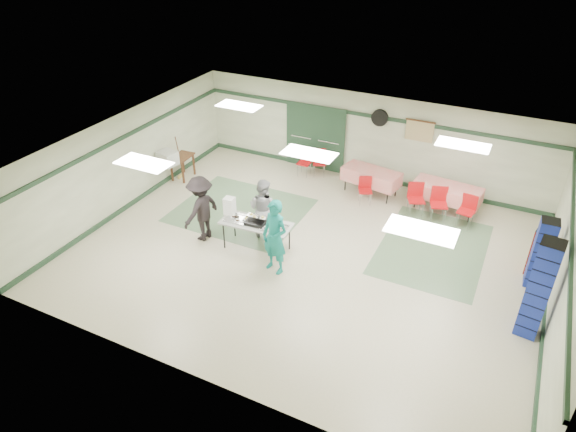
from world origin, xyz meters
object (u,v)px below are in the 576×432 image
at_px(dining_table_b, 371,176).
at_px(office_printer, 168,158).
at_px(chair_b, 416,195).
at_px(printer_table, 182,160).
at_px(crate_stack_blue_a, 541,254).
at_px(crate_stack_red, 539,253).
at_px(serving_table, 256,225).
at_px(volunteer_teal, 275,237).
at_px(chair_c, 468,207).
at_px(chair_loose_b, 305,160).
at_px(volunteer_dark, 201,209).
at_px(chair_d, 365,187).
at_px(dining_table_a, 447,192).
at_px(broom, 180,156).
at_px(crate_stack_blue_b, 539,290).
at_px(chair_loose_a, 319,159).
at_px(volunteer_grey, 263,208).
at_px(chair_a, 439,200).

xyz_separation_m(dining_table_b, office_printer, (-5.61, -2.28, 0.38)).
height_order(chair_b, printer_table, chair_b).
xyz_separation_m(crate_stack_blue_a, crate_stack_red, (0.00, 0.45, -0.26)).
distance_m(serving_table, crate_stack_red, 6.64).
bearing_deg(volunteer_teal, crate_stack_blue_a, 35.27).
bearing_deg(chair_c, dining_table_b, 177.07).
height_order(volunteer_teal, chair_loose_b, volunteer_teal).
distance_m(volunteer_teal, volunteer_dark, 2.32).
relative_size(dining_table_b, crate_stack_red, 1.48).
bearing_deg(chair_d, dining_table_a, -10.06).
height_order(dining_table_b, broom, broom).
xyz_separation_m(dining_table_a, office_printer, (-7.81, -2.28, 0.38)).
xyz_separation_m(volunteer_teal, crate_stack_blue_b, (5.52, 0.40, 0.18)).
bearing_deg(volunteer_dark, broom, -126.06).
bearing_deg(chair_loose_a, chair_b, -40.87).
height_order(volunteer_dark, chair_c, volunteer_dark).
relative_size(volunteer_grey, crate_stack_blue_b, 0.73).
xyz_separation_m(volunteer_dark, chair_d, (3.13, 3.60, -0.39)).
bearing_deg(crate_stack_red, chair_d, 162.75).
bearing_deg(dining_table_b, volunteer_dark, -116.80).
bearing_deg(serving_table, volunteer_grey, 98.86).
bearing_deg(dining_table_b, chair_loose_b, -177.20).
bearing_deg(crate_stack_blue_a, volunteer_teal, -159.20).
distance_m(dining_table_b, crate_stack_blue_a, 5.32).
relative_size(volunteer_dark, chair_b, 1.90).
height_order(crate_stack_red, office_printer, crate_stack_red).
relative_size(office_printer, broom, 0.38).
xyz_separation_m(chair_a, chair_c, (0.76, -0.00, -0.04)).
height_order(chair_loose_a, chair_loose_b, chair_loose_a).
relative_size(crate_stack_blue_a, broom, 1.24).
bearing_deg(chair_d, volunteer_dark, -155.95).
bearing_deg(broom, chair_c, 14.89).
bearing_deg(chair_d, chair_b, -24.46).
height_order(chair_b, chair_c, chair_b).
height_order(dining_table_b, chair_loose_a, chair_loose_a).
distance_m(chair_a, chair_c, 0.76).
height_order(chair_a, chair_c, chair_a).
bearing_deg(crate_stack_blue_a, crate_stack_blue_b, -90.00).
bearing_deg(broom, volunteer_teal, -23.43).
xyz_separation_m(volunteer_dark, chair_loose_a, (1.25, 4.66, -0.36)).
distance_m(chair_c, chair_loose_b, 5.19).
height_order(chair_c, chair_d, chair_c).
relative_size(crate_stack_blue_a, printer_table, 2.12).
height_order(chair_b, office_printer, office_printer).
bearing_deg(chair_a, volunteer_grey, -162.12).
bearing_deg(volunteer_grey, office_printer, -12.32).
bearing_deg(chair_d, volunteer_teal, -126.88).
xyz_separation_m(volunteer_teal, chair_d, (0.84, 3.99, -0.44)).
distance_m(chair_c, crate_stack_blue_a, 2.67).
xyz_separation_m(volunteer_teal, crate_stack_blue_a, (5.52, 2.10, -0.07)).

